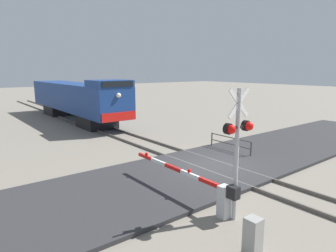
% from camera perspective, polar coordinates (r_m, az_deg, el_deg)
% --- Properties ---
extents(ground_plane, '(160.00, 160.00, 0.00)m').
position_cam_1_polar(ground_plane, '(15.05, 8.47, -7.93)').
color(ground_plane, gray).
extents(rail_track_left, '(0.08, 80.00, 0.15)m').
position_cam_1_polar(rail_track_left, '(14.54, 6.51, -8.25)').
color(rail_track_left, '#59544C').
rests_on(rail_track_left, ground_plane).
extents(rail_track_right, '(0.08, 80.00, 0.15)m').
position_cam_1_polar(rail_track_right, '(15.53, 10.32, -7.10)').
color(rail_track_right, '#59544C').
rests_on(rail_track_right, ground_plane).
extents(road_surface, '(36.00, 5.91, 0.15)m').
position_cam_1_polar(road_surface, '(15.03, 8.48, -7.66)').
color(road_surface, '#2D2D30').
rests_on(road_surface, ground_plane).
extents(locomotive, '(2.92, 17.36, 4.03)m').
position_cam_1_polar(locomotive, '(29.57, -17.32, 5.10)').
color(locomotive, black).
rests_on(locomotive, ground_plane).
extents(crossing_signal, '(1.18, 0.33, 4.28)m').
position_cam_1_polar(crossing_signal, '(9.43, 13.24, -2.49)').
color(crossing_signal, '#ADADB2').
rests_on(crossing_signal, ground_plane).
extents(crossing_gate, '(0.36, 5.64, 1.21)m').
position_cam_1_polar(crossing_gate, '(10.53, 7.78, -11.92)').
color(crossing_gate, silver).
rests_on(crossing_gate, ground_plane).
extents(utility_cabinet, '(0.38, 0.39, 1.07)m').
position_cam_1_polar(utility_cabinet, '(8.47, 15.96, -19.88)').
color(utility_cabinet, '#999993').
rests_on(utility_cabinet, ground_plane).
extents(guard_railing, '(0.08, 3.01, 0.95)m').
position_cam_1_polar(guard_railing, '(17.72, 11.85, -3.06)').
color(guard_railing, '#4C4742').
rests_on(guard_railing, ground_plane).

